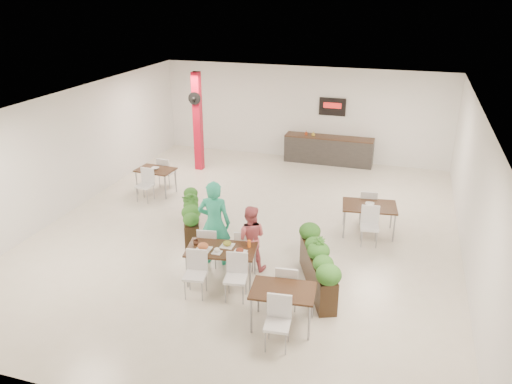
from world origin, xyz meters
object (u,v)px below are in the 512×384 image
at_px(diner_man, 214,223).
at_px(side_table_b, 369,209).
at_px(red_column, 198,121).
at_px(diner_woman, 250,238).
at_px(planter_right, 318,265).
at_px(side_table_c, 283,296).
at_px(planter_left, 191,215).
at_px(side_table_a, 156,173).
at_px(main_table, 221,254).
at_px(service_counter, 329,149).

xyz_separation_m(diner_man, side_table_b, (3.06, 2.44, -0.32)).
height_order(red_column, diner_woman, red_column).
xyz_separation_m(planter_right, side_table_c, (-0.36, -1.41, 0.10)).
bearing_deg(diner_woman, planter_left, -39.79).
bearing_deg(side_table_c, side_table_a, 130.07).
bearing_deg(planter_left, main_table, -50.53).
xyz_separation_m(service_counter, main_table, (-0.83, -8.08, 0.14)).
height_order(planter_right, side_table_a, planter_right).
bearing_deg(side_table_b, diner_woman, -140.47).
bearing_deg(side_table_c, planter_left, 131.20).
bearing_deg(planter_left, side_table_c, -42.93).
height_order(red_column, planter_right, red_column).
distance_m(diner_man, diner_woman, 0.83).
xyz_separation_m(service_counter, side_table_b, (1.83, -4.98, 0.15)).
bearing_deg(side_table_b, side_table_c, -112.50).
xyz_separation_m(planter_left, planter_right, (3.37, -1.40, -0.01)).
bearing_deg(red_column, main_table, -63.03).
relative_size(red_column, planter_left, 1.62).
bearing_deg(main_table, diner_woman, 58.08).
relative_size(red_column, planter_right, 1.58).
xyz_separation_m(red_column, service_counter, (4.00, 1.86, -1.15)).
distance_m(red_column, side_table_b, 6.69).
distance_m(diner_woman, side_table_c, 2.07).
bearing_deg(red_column, planter_left, -68.91).
relative_size(planter_left, side_table_a, 1.20).
distance_m(service_counter, diner_man, 7.54).
bearing_deg(side_table_c, diner_woman, 118.36).
relative_size(main_table, side_table_c, 1.08).
bearing_deg(main_table, diner_man, 120.79).
distance_m(main_table, side_table_b, 4.09).
height_order(side_table_b, side_table_c, same).
bearing_deg(planter_right, side_table_c, -104.24).
bearing_deg(diner_man, service_counter, -108.55).
relative_size(red_column, side_table_a, 1.94).
bearing_deg(diner_woman, diner_man, -9.19).
relative_size(service_counter, side_table_b, 1.81).
bearing_deg(red_column, side_table_b, -28.15).
bearing_deg(red_column, diner_woman, -57.28).
bearing_deg(service_counter, side_table_a, -135.98).
height_order(red_column, side_table_c, red_column).
distance_m(planter_right, side_table_a, 6.49).
distance_m(diner_man, planter_right, 2.38).
bearing_deg(side_table_a, side_table_c, -40.03).
distance_m(diner_man, side_table_b, 3.93).
xyz_separation_m(main_table, side_table_a, (-3.52, 3.88, -0.02)).
xyz_separation_m(planter_left, side_table_c, (3.01, -2.80, 0.09)).
relative_size(diner_woman, side_table_a, 0.89).
xyz_separation_m(diner_man, diner_woman, (0.80, 0.00, -0.23)).
distance_m(service_counter, planter_right, 7.81).
relative_size(planter_right, side_table_a, 1.23).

